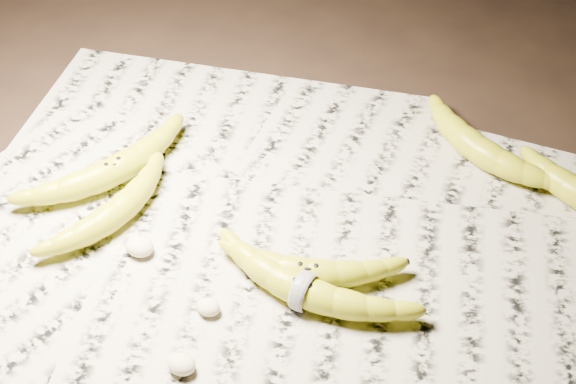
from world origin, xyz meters
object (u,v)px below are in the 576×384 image
at_px(banana_left_b, 117,210).
at_px(banana_taped, 303,289).
at_px(banana_center, 308,270).
at_px(banana_left_a, 113,169).
at_px(banana_upper_a, 478,147).

relative_size(banana_left_b, banana_taped, 0.83).
distance_m(banana_left_b, banana_center, 0.25).
xyz_separation_m(banana_left_a, banana_center, (0.29, -0.05, -0.00)).
xyz_separation_m(banana_left_b, banana_center, (0.25, 0.01, -0.00)).
relative_size(banana_left_b, banana_upper_a, 0.92).
bearing_deg(banana_left_a, banana_taped, -78.68).
distance_m(banana_center, banana_taped, 0.03).
relative_size(banana_left_a, banana_center, 1.18).
height_order(banana_left_a, banana_left_b, banana_left_a).
relative_size(banana_left_b, banana_center, 0.98).
xyz_separation_m(banana_left_a, banana_upper_a, (0.41, 0.24, -0.00)).
relative_size(banana_left_a, banana_left_b, 1.21).
bearing_deg(banana_upper_a, banana_left_a, -123.18).
bearing_deg(banana_left_b, banana_upper_a, -39.23).
bearing_deg(banana_left_a, banana_upper_a, -34.43).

